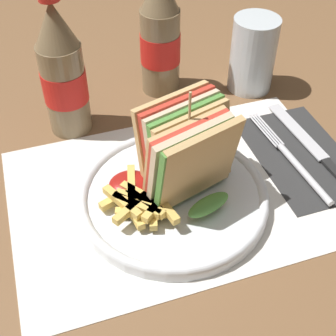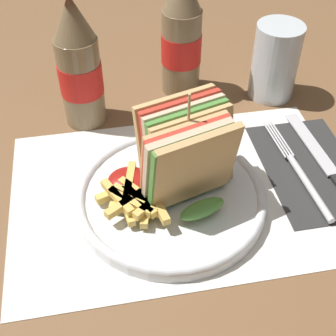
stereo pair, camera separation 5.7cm
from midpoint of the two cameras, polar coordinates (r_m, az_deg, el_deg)
ground_plane at (r=0.57m, az=-0.10°, el=-5.37°), size 4.00×4.00×0.00m
placemat at (r=0.60m, az=-1.14°, el=-2.88°), size 0.43×0.29×0.00m
plate_main at (r=0.58m, az=-2.20°, el=-3.58°), size 0.23×0.23×0.02m
club_sandwich at (r=0.54m, az=-0.46°, el=1.62°), size 0.12×0.13×0.14m
fries_pile at (r=0.55m, az=-6.32°, el=-4.18°), size 0.10×0.10×0.02m
ketchup_blob at (r=0.57m, az=-7.57°, el=-2.04°), size 0.05×0.04×0.02m
napkin at (r=0.66m, az=13.56°, el=1.45°), size 0.12×0.19×0.00m
fork at (r=0.64m, az=12.88°, el=0.42°), size 0.02×0.19×0.01m
knife at (r=0.67m, az=15.33°, el=1.93°), size 0.03×0.22×0.00m
coke_bottle_near at (r=0.66m, az=-15.20°, el=11.03°), size 0.06×0.06×0.21m
coke_bottle_far at (r=0.72m, az=-3.30°, el=15.68°), size 0.06×0.06×0.21m
glass_near at (r=0.76m, az=8.07°, el=12.93°), size 0.07×0.07×0.12m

